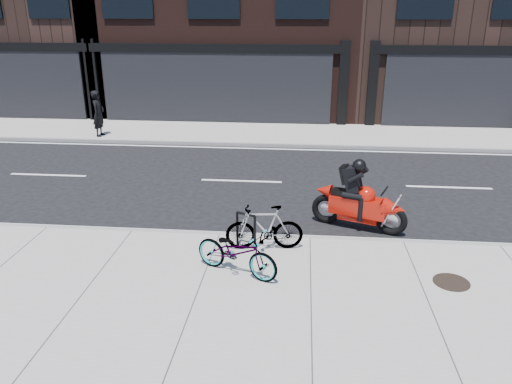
# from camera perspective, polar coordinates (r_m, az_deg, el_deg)

# --- Properties ---
(ground) EXTENTS (120.00, 120.00, 0.00)m
(ground) POSITION_cam_1_polar(r_m,az_deg,el_deg) (12.98, -2.75, -1.63)
(ground) COLOR black
(ground) RESTS_ON ground
(sidewalk_near) EXTENTS (60.00, 6.00, 0.13)m
(sidewalk_near) POSITION_cam_1_polar(r_m,az_deg,el_deg) (8.59, -7.53, -13.75)
(sidewalk_near) COLOR gray
(sidewalk_near) RESTS_ON ground
(sidewalk_far) EXTENTS (60.00, 3.50, 0.13)m
(sidewalk_far) POSITION_cam_1_polar(r_m,az_deg,el_deg) (20.31, 0.30, 6.73)
(sidewalk_far) COLOR gray
(sidewalk_far) RESTS_ON ground
(bike_rack) EXTENTS (0.44, 0.22, 0.79)m
(bike_rack) POSITION_cam_1_polar(r_m,az_deg,el_deg) (10.30, -1.15, -4.10)
(bike_rack) COLOR black
(bike_rack) RESTS_ON sidewalk_near
(bicycle_front) EXTENTS (1.82, 1.26, 0.91)m
(bicycle_front) POSITION_cam_1_polar(r_m,az_deg,el_deg) (9.36, -2.21, -6.84)
(bicycle_front) COLOR gray
(bicycle_front) RESTS_ON sidewalk_near
(bicycle_rear) EXTENTS (1.64, 0.64, 0.96)m
(bicycle_rear) POSITION_cam_1_polar(r_m,az_deg,el_deg) (10.26, 0.96, -4.09)
(bicycle_rear) COLOR gray
(bicycle_rear) RESTS_ON sidewalk_near
(motorcycle) EXTENTS (2.16, 1.15, 1.69)m
(motorcycle) POSITION_cam_1_polar(r_m,az_deg,el_deg) (11.65, 12.14, -1.09)
(motorcycle) COLOR black
(motorcycle) RESTS_ON ground
(pedestrian) EXTENTS (0.43, 0.65, 1.76)m
(pedestrian) POSITION_cam_1_polar(r_m,az_deg,el_deg) (20.38, -17.57, 8.55)
(pedestrian) COLOR black
(pedestrian) RESTS_ON sidewalk_far
(manhole_cover) EXTENTS (0.68, 0.68, 0.02)m
(manhole_cover) POSITION_cam_1_polar(r_m,az_deg,el_deg) (9.93, 21.43, -9.57)
(manhole_cover) COLOR black
(manhole_cover) RESTS_ON sidewalk_near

